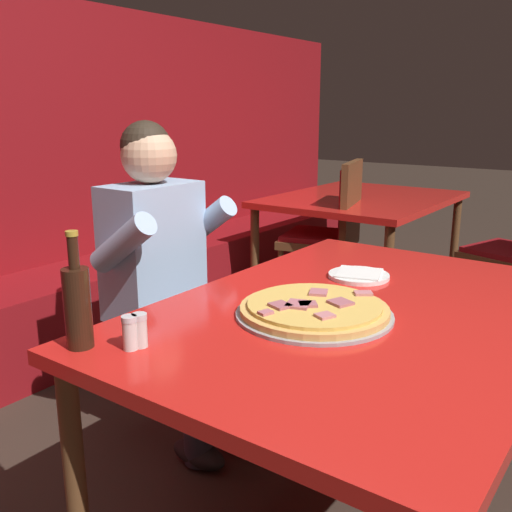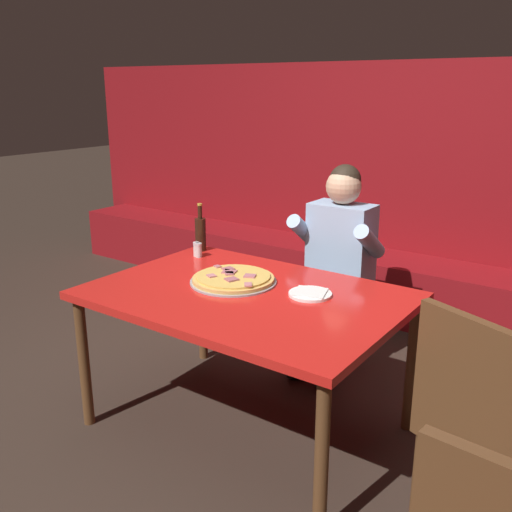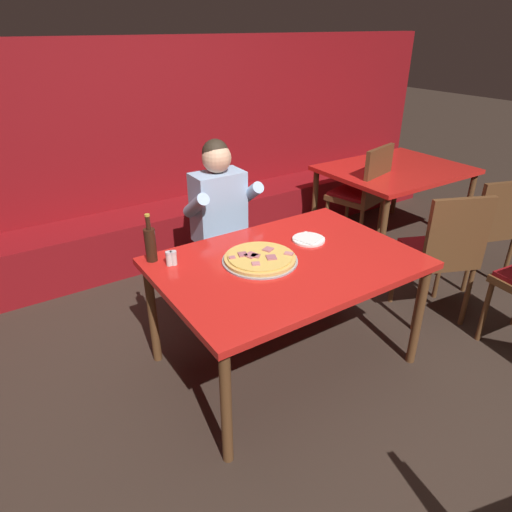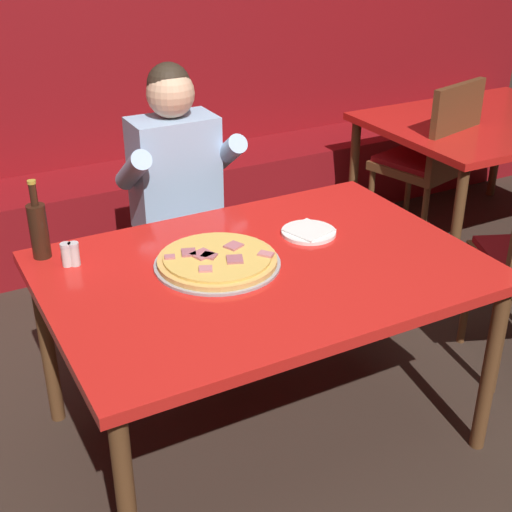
{
  "view_description": "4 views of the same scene",
  "coord_description": "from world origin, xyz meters",
  "px_view_note": "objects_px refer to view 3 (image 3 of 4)",
  "views": [
    {
      "loc": [
        -1.47,
        -0.68,
        1.32
      ],
      "look_at": [
        -0.21,
        0.23,
        0.91
      ],
      "focal_mm": 40.0,
      "sensor_mm": 36.0,
      "label": 1
    },
    {
      "loc": [
        1.56,
        -2.11,
        1.72
      ],
      "look_at": [
        0.01,
        0.08,
        0.91
      ],
      "focal_mm": 40.0,
      "sensor_mm": 36.0,
      "label": 2
    },
    {
      "loc": [
        -1.45,
        -1.89,
        2.0
      ],
      "look_at": [
        -0.13,
        0.13,
        0.75
      ],
      "focal_mm": 32.0,
      "sensor_mm": 36.0,
      "label": 3
    },
    {
      "loc": [
        -1.07,
        -1.93,
        1.91
      ],
      "look_at": [
        -0.03,
        0.0,
        0.79
      ],
      "focal_mm": 50.0,
      "sensor_mm": 36.0,
      "label": 4
    }
  ],
  "objects_px": {
    "pizza": "(260,258)",
    "dining_chair_by_booth": "(488,222)",
    "plate_white_paper": "(309,239)",
    "main_dining_table": "(287,270)",
    "diner_seated_blue_shirt": "(224,220)",
    "shaker_black_pepper": "(174,259)",
    "dining_chair_far_right": "(444,248)",
    "beer_bottle": "(150,243)",
    "background_dining_table": "(395,175)",
    "dining_chair_side_aisle": "(364,189)",
    "shaker_red_pepper_flakes": "(169,259)"
  },
  "relations": [
    {
      "from": "beer_bottle",
      "to": "dining_chair_side_aisle",
      "type": "distance_m",
      "value": 2.4
    },
    {
      "from": "background_dining_table",
      "to": "plate_white_paper",
      "type": "bearing_deg",
      "value": -154.81
    },
    {
      "from": "shaker_red_pepper_flakes",
      "to": "background_dining_table",
      "type": "xyz_separation_m",
      "value": [
        2.63,
        0.64,
        -0.11
      ]
    },
    {
      "from": "diner_seated_blue_shirt",
      "to": "dining_chair_far_right",
      "type": "height_order",
      "value": "diner_seated_blue_shirt"
    },
    {
      "from": "shaker_black_pepper",
      "to": "dining_chair_by_booth",
      "type": "height_order",
      "value": "dining_chair_by_booth"
    },
    {
      "from": "pizza",
      "to": "background_dining_table",
      "type": "relative_size",
      "value": 0.34
    },
    {
      "from": "plate_white_paper",
      "to": "background_dining_table",
      "type": "relative_size",
      "value": 0.16
    },
    {
      "from": "plate_white_paper",
      "to": "dining_chair_by_booth",
      "type": "xyz_separation_m",
      "value": [
        1.71,
        -0.21,
        -0.2
      ]
    },
    {
      "from": "main_dining_table",
      "to": "shaker_red_pepper_flakes",
      "type": "distance_m",
      "value": 0.69
    },
    {
      "from": "dining_chair_side_aisle",
      "to": "dining_chair_far_right",
      "type": "xyz_separation_m",
      "value": [
        -0.44,
        -1.21,
        0.0
      ]
    },
    {
      "from": "main_dining_table",
      "to": "diner_seated_blue_shirt",
      "type": "distance_m",
      "value": 0.83
    },
    {
      "from": "pizza",
      "to": "dining_chair_far_right",
      "type": "distance_m",
      "value": 1.39
    },
    {
      "from": "main_dining_table",
      "to": "dining_chair_by_booth",
      "type": "xyz_separation_m",
      "value": [
        1.99,
        -0.06,
        -0.13
      ]
    },
    {
      "from": "pizza",
      "to": "dining_chair_side_aisle",
      "type": "height_order",
      "value": "dining_chair_side_aisle"
    },
    {
      "from": "dining_chair_by_booth",
      "to": "dining_chair_far_right",
      "type": "xyz_separation_m",
      "value": [
        -0.78,
        -0.15,
        0.04
      ]
    },
    {
      "from": "dining_chair_far_right",
      "to": "shaker_black_pepper",
      "type": "bearing_deg",
      "value": 163.45
    },
    {
      "from": "beer_bottle",
      "to": "dining_chair_far_right",
      "type": "height_order",
      "value": "beer_bottle"
    },
    {
      "from": "background_dining_table",
      "to": "dining_chair_far_right",
      "type": "bearing_deg",
      "value": -124.63
    },
    {
      "from": "main_dining_table",
      "to": "plate_white_paper",
      "type": "distance_m",
      "value": 0.32
    },
    {
      "from": "shaker_black_pepper",
      "to": "dining_chair_by_booth",
      "type": "xyz_separation_m",
      "value": [
        2.57,
        -0.38,
        -0.23
      ]
    },
    {
      "from": "plate_white_paper",
      "to": "diner_seated_blue_shirt",
      "type": "distance_m",
      "value": 0.72
    },
    {
      "from": "shaker_black_pepper",
      "to": "dining_chair_by_booth",
      "type": "bearing_deg",
      "value": -8.4
    },
    {
      "from": "dining_chair_by_booth",
      "to": "dining_chair_side_aisle",
      "type": "distance_m",
      "value": 1.11
    },
    {
      "from": "plate_white_paper",
      "to": "dining_chair_far_right",
      "type": "relative_size",
      "value": 0.21
    },
    {
      "from": "dining_chair_by_booth",
      "to": "dining_chair_side_aisle",
      "type": "relative_size",
      "value": 0.92
    },
    {
      "from": "pizza",
      "to": "beer_bottle",
      "type": "relative_size",
      "value": 1.53
    },
    {
      "from": "pizza",
      "to": "plate_white_paper",
      "type": "distance_m",
      "value": 0.42
    },
    {
      "from": "dining_chair_by_booth",
      "to": "beer_bottle",
      "type": "bearing_deg",
      "value": 169.36
    },
    {
      "from": "main_dining_table",
      "to": "diner_seated_blue_shirt",
      "type": "bearing_deg",
      "value": 86.78
    },
    {
      "from": "pizza",
      "to": "dining_chair_by_booth",
      "type": "height_order",
      "value": "dining_chair_by_booth"
    },
    {
      "from": "plate_white_paper",
      "to": "diner_seated_blue_shirt",
      "type": "bearing_deg",
      "value": 108.7
    },
    {
      "from": "dining_chair_side_aisle",
      "to": "dining_chair_far_right",
      "type": "height_order",
      "value": "dining_chair_side_aisle"
    },
    {
      "from": "main_dining_table",
      "to": "shaker_black_pepper",
      "type": "relative_size",
      "value": 17.54
    },
    {
      "from": "diner_seated_blue_shirt",
      "to": "dining_chair_by_booth",
      "type": "xyz_separation_m",
      "value": [
        1.94,
        -0.89,
        -0.15
      ]
    },
    {
      "from": "plate_white_paper",
      "to": "dining_chair_far_right",
      "type": "height_order",
      "value": "dining_chair_far_right"
    },
    {
      "from": "beer_bottle",
      "to": "diner_seated_blue_shirt",
      "type": "distance_m",
      "value": 0.83
    },
    {
      "from": "shaker_black_pepper",
      "to": "dining_chair_far_right",
      "type": "distance_m",
      "value": 1.87
    },
    {
      "from": "main_dining_table",
      "to": "dining_chair_by_booth",
      "type": "relative_size",
      "value": 1.62
    },
    {
      "from": "dining_chair_side_aisle",
      "to": "shaker_red_pepper_flakes",
      "type": "bearing_deg",
      "value": -163.45
    },
    {
      "from": "shaker_black_pepper",
      "to": "background_dining_table",
      "type": "height_order",
      "value": "shaker_black_pepper"
    },
    {
      "from": "pizza",
      "to": "shaker_black_pepper",
      "type": "height_order",
      "value": "shaker_black_pepper"
    },
    {
      "from": "pizza",
      "to": "shaker_red_pepper_flakes",
      "type": "height_order",
      "value": "shaker_red_pepper_flakes"
    },
    {
      "from": "plate_white_paper",
      "to": "shaker_black_pepper",
      "type": "relative_size",
      "value": 2.44
    },
    {
      "from": "beer_bottle",
      "to": "dining_chair_by_booth",
      "type": "distance_m",
      "value": 2.72
    },
    {
      "from": "dining_chair_side_aisle",
      "to": "background_dining_table",
      "type": "height_order",
      "value": "dining_chair_side_aisle"
    },
    {
      "from": "pizza",
      "to": "shaker_black_pepper",
      "type": "xyz_separation_m",
      "value": [
        -0.44,
        0.24,
        0.02
      ]
    },
    {
      "from": "pizza",
      "to": "shaker_red_pepper_flakes",
      "type": "xyz_separation_m",
      "value": [
        -0.46,
        0.25,
        0.02
      ]
    },
    {
      "from": "shaker_red_pepper_flakes",
      "to": "dining_chair_by_booth",
      "type": "bearing_deg",
      "value": -8.49
    },
    {
      "from": "background_dining_table",
      "to": "dining_chair_side_aisle",
      "type": "bearing_deg",
      "value": 175.21
    },
    {
      "from": "beer_bottle",
      "to": "dining_chair_side_aisle",
      "type": "xyz_separation_m",
      "value": [
        2.32,
        0.56,
        -0.26
      ]
    }
  ]
}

